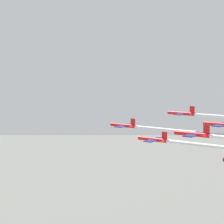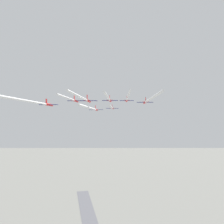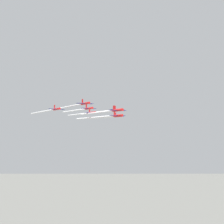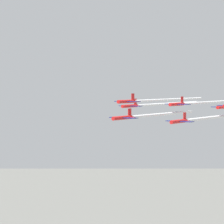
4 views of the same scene
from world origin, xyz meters
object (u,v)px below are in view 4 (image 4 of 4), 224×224
(jet_0, at_px, (123,118))
(jet_4, at_px, (177,104))
(jet_1, at_px, (179,121))
(jet_2, at_px, (127,101))
(jet_5, at_px, (130,106))
(jet_7, at_px, (223,107))

(jet_0, relative_size, jet_4, 1.00)
(jet_1, height_order, jet_2, jet_2)
(jet_0, bearing_deg, jet_1, -120.47)
(jet_0, distance_m, jet_2, 20.01)
(jet_0, bearing_deg, jet_2, -59.53)
(jet_1, xyz_separation_m, jet_5, (33.40, -7.29, 3.61))
(jet_0, distance_m, jet_4, 33.85)
(jet_4, relative_size, jet_5, 1.00)
(jet_0, height_order, jet_7, jet_7)
(jet_5, relative_size, jet_7, 1.00)
(jet_2, bearing_deg, jet_4, -120.47)
(jet_0, distance_m, jet_7, 51.55)
(jet_7, bearing_deg, jet_5, 29.54)
(jet_4, distance_m, jet_5, 19.86)
(jet_0, bearing_deg, jet_7, -101.09)
(jet_2, distance_m, jet_4, 19.59)
(jet_0, height_order, jet_4, jet_4)
(jet_0, relative_size, jet_2, 1.00)
(jet_2, bearing_deg, jet_1, -180.00)
(jet_5, distance_m, jet_7, 34.19)
(jet_5, bearing_deg, jet_2, 120.47)
(jet_0, xyz_separation_m, jet_5, (28.92, -26.32, 1.99))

